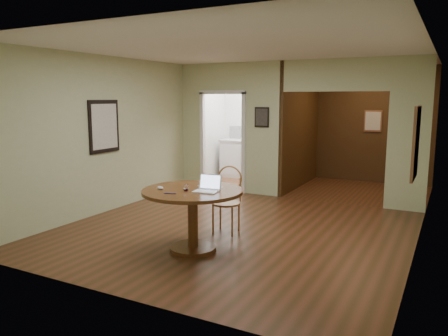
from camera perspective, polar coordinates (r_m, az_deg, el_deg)
The scene contains 11 objects.
floor at distance 6.64m, azimuth 1.17°, elevation -8.24°, with size 5.00×5.00×0.00m, color #432913.
room_shell at distance 9.40m, azimuth 7.15°, elevation 4.83°, with size 5.20×7.50×5.00m.
dining_table at distance 5.69m, azimuth -4.11°, elevation -4.91°, with size 1.31×1.31×0.82m.
chair at distance 6.49m, azimuth 0.47°, elevation -3.63°, with size 0.47×0.47×0.99m.
open_laptop at distance 5.52m, azimuth -2.10°, elevation -2.45°, with size 0.32×0.29×0.21m.
closed_laptop at distance 5.67m, azimuth -2.11°, elevation -2.60°, with size 0.33×0.21×0.03m, color #AAAAAE.
mouse at distance 5.68m, azimuth -8.33°, elevation -2.59°, with size 0.10×0.06×0.04m, color white.
wine_glass at distance 5.55m, azimuth -5.00°, elevation -2.56°, with size 0.08×0.08×0.09m, color white, non-canonical shape.
pen at distance 5.42m, azimuth -7.06°, elevation -3.33°, with size 0.01×0.01×0.16m, color #0D0C5A.
kitchen_cabinet at distance 10.83m, azimuth 4.77°, elevation 1.10°, with size 2.06×0.60×0.94m.
grocery_bag at distance 10.61m, azimuth 6.71°, elevation 4.34°, with size 0.33×0.28×0.33m, color #CAB794.
Camera 1 is at (2.84, -5.67, 1.99)m, focal length 35.00 mm.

